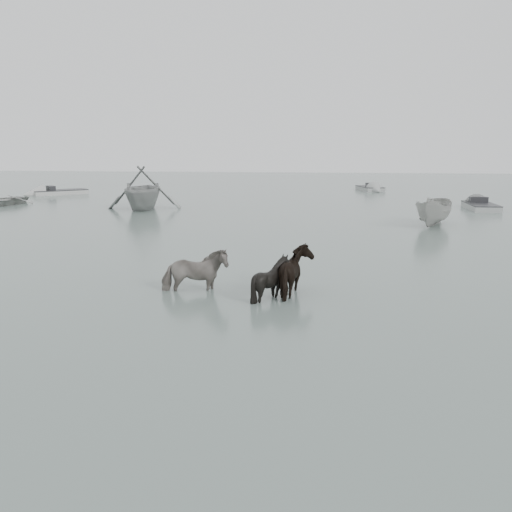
# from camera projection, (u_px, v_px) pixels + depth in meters

# --- Properties ---
(ground) EXTENTS (140.00, 140.00, 0.00)m
(ground) POSITION_uv_depth(u_px,v_px,m) (239.00, 290.00, 16.41)
(ground) COLOR #55655E
(ground) RESTS_ON ground
(pony_pinto) EXTENTS (2.04, 1.32, 1.59)m
(pony_pinto) POSITION_uv_depth(u_px,v_px,m) (194.00, 264.00, 16.10)
(pony_pinto) COLOR black
(pony_pinto) RESTS_ON ground
(pony_dark) EXTENTS (1.79, 1.93, 1.59)m
(pony_dark) POSITION_uv_depth(u_px,v_px,m) (298.00, 266.00, 15.83)
(pony_dark) COLOR black
(pony_dark) RESTS_ON ground
(pony_black) EXTENTS (1.53, 1.43, 1.41)m
(pony_black) POSITION_uv_depth(u_px,v_px,m) (271.00, 273.00, 15.38)
(pony_black) COLOR black
(pony_black) RESTS_ON ground
(rowboat_lead) EXTENTS (3.56, 4.53, 0.85)m
(rowboat_lead) POSITION_uv_depth(u_px,v_px,m) (2.00, 199.00, 39.18)
(rowboat_lead) COLOR #A2A29E
(rowboat_lead) RESTS_ON ground
(rowboat_trail) EXTENTS (5.59, 6.22, 2.92)m
(rowboat_trail) POSITION_uv_depth(u_px,v_px,m) (143.00, 186.00, 36.50)
(rowboat_trail) COLOR #9C9E9C
(rowboat_trail) RESTS_ON ground
(boat_small) EXTENTS (2.94, 4.28, 1.55)m
(boat_small) POSITION_uv_depth(u_px,v_px,m) (434.00, 211.00, 29.23)
(boat_small) COLOR #A3A39E
(boat_small) RESTS_ON ground
(skiff_port) EXTENTS (1.63, 5.51, 0.75)m
(skiff_port) POSITION_uv_depth(u_px,v_px,m) (481.00, 204.00, 36.60)
(skiff_port) COLOR #999C99
(skiff_port) RESTS_ON ground
(skiff_outer) EXTENTS (5.55, 5.23, 0.75)m
(skiff_outer) POSITION_uv_depth(u_px,v_px,m) (60.00, 190.00, 47.52)
(skiff_outer) COLOR #B2B1AD
(skiff_outer) RESTS_ON ground
(skiff_mid) EXTENTS (2.80, 5.09, 0.75)m
(skiff_mid) POSITION_uv_depth(u_px,v_px,m) (370.00, 186.00, 51.43)
(skiff_mid) COLOR #939694
(skiff_mid) RESTS_ON ground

